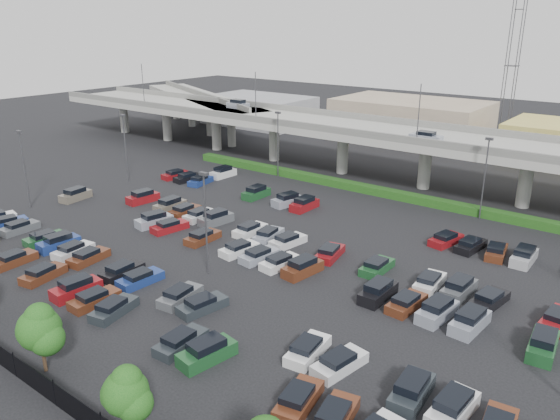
# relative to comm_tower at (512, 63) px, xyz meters

# --- Properties ---
(ground) EXTENTS (280.00, 280.00, 0.00)m
(ground) POSITION_rel_comm_tower_xyz_m (-4.00, -74.00, -15.61)
(ground) COLOR black
(overpass) EXTENTS (150.00, 13.00, 15.80)m
(overpass) POSITION_rel_comm_tower_xyz_m (-4.25, -42.01, -8.64)
(overpass) COLOR #9B9B93
(overpass) RESTS_ON ground
(on_ramp) EXTENTS (50.93, 30.13, 8.80)m
(on_ramp) POSITION_rel_comm_tower_xyz_m (-56.10, -30.95, -8.76)
(on_ramp) COLOR #9B9B93
(on_ramp) RESTS_ON ground
(hedge) EXTENTS (66.00, 1.60, 1.10)m
(hedge) POSITION_rel_comm_tower_xyz_m (-4.00, -49.00, -15.06)
(hedge) COLOR #163F12
(hedge) RESTS_ON ground
(fence) EXTENTS (70.00, 0.10, 2.00)m
(fence) POSITION_rel_comm_tower_xyz_m (-4.05, -102.00, -14.71)
(fence) COLOR black
(fence) RESTS_ON ground
(tree_row) EXTENTS (65.07, 3.66, 5.94)m
(tree_row) POSITION_rel_comm_tower_xyz_m (-3.30, -100.53, -12.09)
(tree_row) COLOR #332316
(tree_row) RESTS_ON ground
(parked_cars) EXTENTS (63.05, 41.58, 1.67)m
(parked_cars) POSITION_rel_comm_tower_xyz_m (-3.17, -78.36, -15.00)
(parked_cars) COLOR maroon
(parked_cars) RESTS_ON ground
(light_poles) EXTENTS (66.90, 48.38, 10.30)m
(light_poles) POSITION_rel_comm_tower_xyz_m (-8.12, -72.00, -9.37)
(light_poles) COLOR #444448
(light_poles) RESTS_ON ground
(distant_buildings) EXTENTS (138.00, 24.00, 9.00)m
(distant_buildings) POSITION_rel_comm_tower_xyz_m (8.38, -12.19, -11.87)
(distant_buildings) COLOR gray
(distant_buildings) RESTS_ON ground
(comm_tower) EXTENTS (2.40, 2.40, 30.00)m
(comm_tower) POSITION_rel_comm_tower_xyz_m (0.00, 0.00, 0.00)
(comm_tower) COLOR #444448
(comm_tower) RESTS_ON ground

